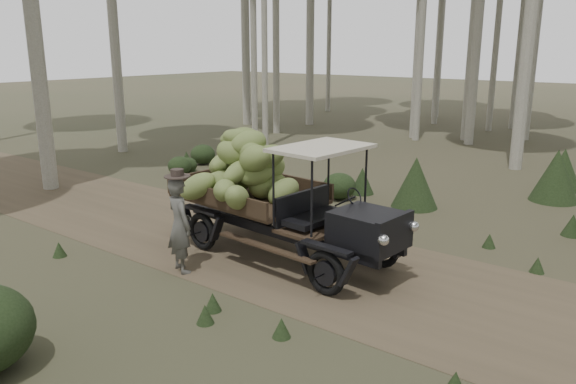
{
  "coord_description": "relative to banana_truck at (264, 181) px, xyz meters",
  "views": [
    {
      "loc": [
        3.92,
        -8.16,
        4.0
      ],
      "look_at": [
        -2.31,
        -0.06,
        1.33
      ],
      "focal_mm": 35.0,
      "sensor_mm": 36.0,
      "label": 1
    }
  ],
  "objects": [
    {
      "name": "undergrowth",
      "position": [
        4.44,
        0.31,
        -0.92
      ],
      "size": [
        24.35,
        21.96,
        1.38
      ],
      "color": "#233319",
      "rests_on": "ground"
    },
    {
      "name": "ground",
      "position": [
        2.87,
        0.1,
        -1.47
      ],
      "size": [
        120.0,
        120.0,
        0.0
      ],
      "primitive_type": "plane",
      "color": "#473D2B",
      "rests_on": "ground"
    },
    {
      "name": "farmer",
      "position": [
        -0.58,
        -1.66,
        -0.56
      ],
      "size": [
        0.74,
        0.6,
        1.91
      ],
      "rotation": [
        0.0,
        0.0,
        2.81
      ],
      "color": "#4E4D47",
      "rests_on": "ground"
    },
    {
      "name": "dirt_track",
      "position": [
        2.87,
        0.1,
        -1.46
      ],
      "size": [
        70.0,
        4.0,
        0.01
      ],
      "primitive_type": "cube",
      "color": "brown",
      "rests_on": "ground"
    },
    {
      "name": "banana_truck",
      "position": [
        0.0,
        0.0,
        0.0
      ],
      "size": [
        5.15,
        2.56,
        2.55
      ],
      "rotation": [
        0.0,
        0.0,
        -0.08
      ],
      "color": "black",
      "rests_on": "ground"
    }
  ]
}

